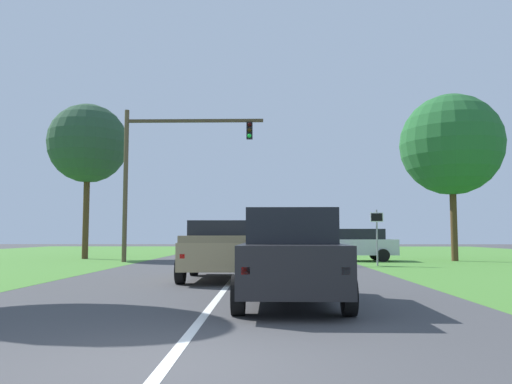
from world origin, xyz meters
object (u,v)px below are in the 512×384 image
Objects in this scene: keep_moving_sign at (377,230)px; crossing_suv_far at (354,244)px; oak_tree_right at (451,145)px; extra_tree_1 at (88,144)px; traffic_light at (161,161)px; pickup_truck_lead at (220,250)px; red_suv_near at (290,255)px.

crossing_suv_far is (-0.33, 4.39, -0.73)m from keep_moving_sign.
oak_tree_right reaches higher than keep_moving_sign.
oak_tree_right is at bearing -5.56° from extra_tree_1.
traffic_light is at bearing 164.21° from keep_moving_sign.
crossing_suv_far is (6.25, 11.80, -0.03)m from pickup_truck_lead.
oak_tree_right is at bearing 45.25° from pickup_truck_lead.
oak_tree_right is (5.14, 4.42, 4.74)m from keep_moving_sign.
traffic_light reaches higher than crossing_suv_far.
crossing_suv_far is at bearing 76.22° from red_suv_near.
traffic_light is at bearing 110.90° from red_suv_near.
traffic_light is 3.13× the size of keep_moving_sign.
traffic_light is 0.87× the size of extra_tree_1.
keep_moving_sign reaches higher than red_suv_near.
extra_tree_1 reaches higher than pickup_truck_lead.
crossing_suv_far is at bearing -179.72° from oak_tree_right.
keep_moving_sign is at bearing -85.67° from crossing_suv_far.
extra_tree_1 reaches higher than traffic_light.
extra_tree_1 is (-5.16, 3.43, 1.58)m from traffic_light.
keep_moving_sign is at bearing 48.38° from pickup_truck_lead.
crossing_suv_far is (10.40, 1.36, -4.40)m from traffic_light.
extra_tree_1 reaches higher than red_suv_near.
red_suv_near is 1.06× the size of crossing_suv_far.
red_suv_near reaches higher than crossing_suv_far.
pickup_truck_lead is at bearing 109.48° from red_suv_near.
extra_tree_1 is (-9.30, 13.88, 5.95)m from pickup_truck_lead.
pickup_truck_lead is at bearing -134.75° from oak_tree_right.
extra_tree_1 is at bearing 172.41° from crossing_suv_far.
keep_moving_sign is 0.28× the size of oak_tree_right.
extra_tree_1 is at bearing 174.44° from oak_tree_right.
red_suv_near is 0.98× the size of pickup_truck_lead.
extra_tree_1 is (-21.03, 2.05, 0.50)m from oak_tree_right.
keep_moving_sign is 0.28× the size of extra_tree_1.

